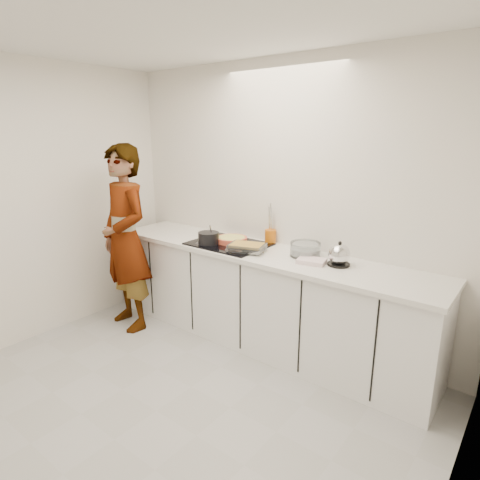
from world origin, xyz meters
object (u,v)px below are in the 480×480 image
Objects in this scene: kettle at (339,255)px; cook at (125,239)px; tart_dish at (232,239)px; mixing_bowl at (305,250)px; saucepan at (209,238)px; baking_dish at (247,247)px; utensil_crock at (270,237)px; hob at (229,244)px.

cook reaches higher than kettle.
mixing_bowl reaches higher than tart_dish.
tart_dish is at bearing 52.71° from saucepan.
saucepan is at bearing -127.29° from tart_dish.
tart_dish is 0.16× the size of cook.
baking_dish is at bearing -169.51° from kettle.
saucepan is at bearing 36.86° from cook.
mixing_bowl is 1.48× the size of kettle.
utensil_crock is at bearing 164.79° from kettle.
kettle is at bearing 26.31° from cook.
baking_dish reaches higher than tart_dish.
tart_dish is at bearing 154.75° from baking_dish.
mixing_bowl reaches higher than baking_dish.
hob is 0.41m from utensil_crock.
tart_dish is 0.32m from baking_dish.
baking_dish is 0.37m from utensil_crock.
saucepan is at bearing -138.15° from hob.
kettle is 0.84m from utensil_crock.
tart_dish is 1.10m from kettle.
kettle is at bearing -15.21° from utensil_crock.
kettle reaches higher than utensil_crock.
cook is at bearing -146.25° from utensil_crock.
hob is at bearing -170.82° from mixing_bowl.
cook is at bearing -150.60° from hob.
saucepan reaches higher than hob.
tart_dish is at bearing 96.66° from hob.
hob is 3.54× the size of kettle.
kettle reaches higher than hob.
saucepan reaches higher than utensil_crock.
kettle is (1.24, 0.19, 0.02)m from saucepan.
tart_dish is 1.48× the size of saucepan.
cook is at bearing -148.02° from tart_dish.
tart_dish is at bearing -141.21° from utensil_crock.
mixing_bowl is (0.47, 0.21, 0.01)m from baking_dish.
baking_dish is (0.29, -0.14, 0.01)m from tart_dish.
cook is (-1.19, -0.80, -0.05)m from utensil_crock.
saucepan is (-0.14, -0.18, 0.03)m from tart_dish.
utensil_crock is (0.43, 0.41, -0.00)m from saucepan.
tart_dish is 0.37m from utensil_crock.
baking_dish reaches higher than hob.
utensil_crock is (0.00, 0.37, 0.02)m from baking_dish.
tart_dish is at bearing -179.26° from kettle.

